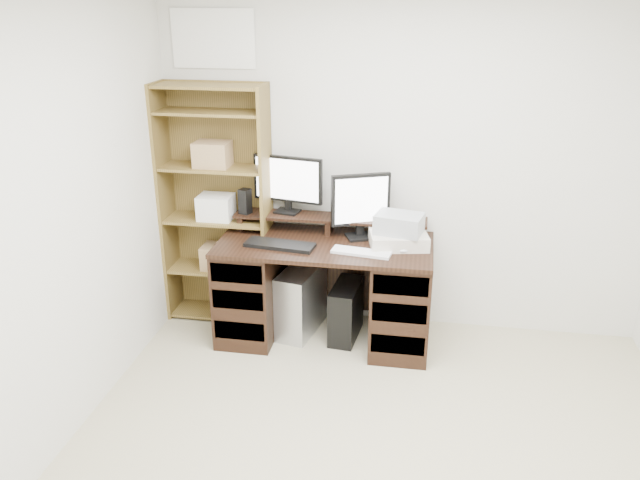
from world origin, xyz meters
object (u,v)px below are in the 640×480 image
(monitor_small, at_px, (361,203))
(tower_silver, at_px, (301,300))
(desk, at_px, (325,289))
(bookshelf, at_px, (217,204))
(printer, at_px, (398,239))
(monitor_wide, at_px, (288,181))
(tower_black, at_px, (346,311))

(monitor_small, bearing_deg, tower_silver, 168.03)
(desk, bearing_deg, monitor_small, 32.41)
(monitor_small, relative_size, bookshelf, 0.26)
(printer, height_order, bookshelf, bookshelf)
(monitor_wide, bearing_deg, desk, -27.83)
(bookshelf, bearing_deg, desk, -14.06)
(desk, xyz_separation_m, tower_silver, (-0.19, 0.06, -0.14))
(desk, distance_m, tower_black, 0.24)
(bookshelf, bearing_deg, tower_silver, -12.78)
(tower_silver, bearing_deg, monitor_small, 22.89)
(desk, height_order, tower_silver, desk)
(desk, height_order, bookshelf, bookshelf)
(monitor_wide, distance_m, tower_silver, 0.88)
(tower_silver, bearing_deg, bookshelf, 178.95)
(bookshelf, bearing_deg, printer, -8.10)
(desk, xyz_separation_m, monitor_small, (0.23, 0.15, 0.61))
(tower_silver, distance_m, tower_black, 0.35)
(printer, bearing_deg, monitor_small, 144.45)
(desk, relative_size, tower_silver, 2.99)
(desk, height_order, monitor_small, monitor_small)
(bookshelf, bearing_deg, monitor_wide, 4.86)
(monitor_small, height_order, tower_silver, monitor_small)
(desk, distance_m, monitor_wide, 0.82)
(monitor_wide, distance_m, monitor_small, 0.57)
(tower_black, bearing_deg, monitor_wide, 159.57)
(printer, bearing_deg, tower_silver, 165.10)
(printer, height_order, tower_silver, printer)
(monitor_small, bearing_deg, printer, -47.32)
(monitor_small, xyz_separation_m, tower_silver, (-0.42, -0.08, -0.75))
(bookshelf, bearing_deg, tower_black, -10.57)
(desk, bearing_deg, tower_black, 9.58)
(monitor_wide, bearing_deg, bookshelf, -163.89)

